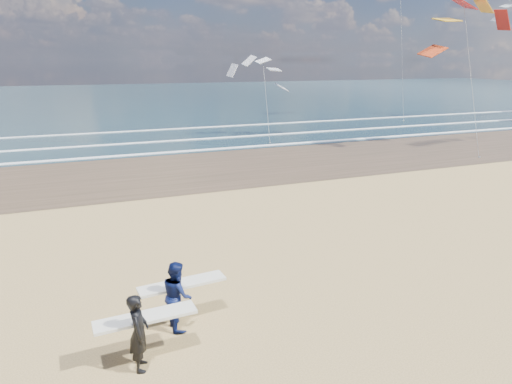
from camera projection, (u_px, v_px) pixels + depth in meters
name	position (u px, v px, depth m)	size (l,w,h in m)	color
wet_sand_strip	(398.00, 149.00, 33.64)	(220.00, 12.00, 0.01)	#453825
ocean	(205.00, 97.00, 81.96)	(220.00, 100.00, 0.02)	#1A323B
foam_breakers	(329.00, 130.00, 42.67)	(220.00, 11.70, 0.05)	white
surfer_near	(140.00, 330.00, 9.61)	(2.23, 1.02, 1.73)	black
surfer_far	(178.00, 294.00, 11.11)	(2.24, 1.14, 1.73)	#0D1749
kite_0	(468.00, 48.00, 31.57)	(7.76, 4.95, 11.61)	slate
kite_1	(265.00, 88.00, 37.44)	(5.63, 4.72, 7.42)	slate
kite_5	(402.00, 37.00, 48.96)	(4.91, 4.64, 16.76)	slate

